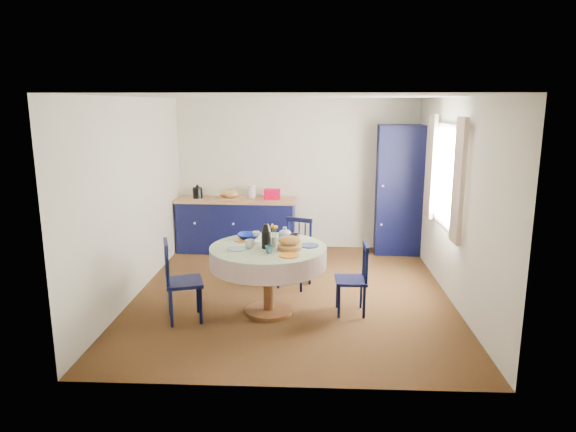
# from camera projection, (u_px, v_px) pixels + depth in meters

# --- Properties ---
(floor) EXTENTS (4.50, 4.50, 0.00)m
(floor) POSITION_uv_depth(u_px,v_px,m) (292.00, 293.00, 6.67)
(floor) COLOR black
(floor) RESTS_ON ground
(ceiling) EXTENTS (4.50, 4.50, 0.00)m
(ceiling) POSITION_uv_depth(u_px,v_px,m) (292.00, 96.00, 6.13)
(ceiling) COLOR white
(ceiling) RESTS_ON wall_back
(wall_back) EXTENTS (4.00, 0.02, 2.50)m
(wall_back) POSITION_uv_depth(u_px,v_px,m) (297.00, 175.00, 8.59)
(wall_back) COLOR white
(wall_back) RESTS_ON floor
(wall_left) EXTENTS (0.02, 4.50, 2.50)m
(wall_left) POSITION_uv_depth(u_px,v_px,m) (134.00, 198.00, 6.49)
(wall_left) COLOR white
(wall_left) RESTS_ON floor
(wall_right) EXTENTS (0.02, 4.50, 2.50)m
(wall_right) POSITION_uv_depth(u_px,v_px,m) (454.00, 200.00, 6.31)
(wall_right) COLOR white
(wall_right) RESTS_ON floor
(window) EXTENTS (0.10, 1.74, 1.45)m
(window) POSITION_uv_depth(u_px,v_px,m) (446.00, 175.00, 6.54)
(window) COLOR white
(window) RESTS_ON wall_right
(kitchen_counter) EXTENTS (1.99, 0.68, 1.12)m
(kitchen_counter) POSITION_uv_depth(u_px,v_px,m) (237.00, 224.00, 8.53)
(kitchen_counter) COLOR black
(kitchen_counter) RESTS_ON floor
(pantry_cabinet) EXTENTS (0.75, 0.56, 2.09)m
(pantry_cabinet) POSITION_uv_depth(u_px,v_px,m) (399.00, 190.00, 8.32)
(pantry_cabinet) COLOR black
(pantry_cabinet) RESTS_ON floor
(dining_table) EXTENTS (1.34, 1.34, 1.09)m
(dining_table) POSITION_uv_depth(u_px,v_px,m) (269.00, 257.00, 5.90)
(dining_table) COLOR #593019
(dining_table) RESTS_ON floor
(chair_left) EXTENTS (0.51, 0.52, 0.94)m
(chair_left) POSITION_uv_depth(u_px,v_px,m) (180.00, 280.00, 5.76)
(chair_left) COLOR black
(chair_left) RESTS_ON floor
(chair_far) EXTENTS (0.52, 0.51, 0.91)m
(chair_far) POSITION_uv_depth(u_px,v_px,m) (295.00, 253.00, 6.87)
(chair_far) COLOR black
(chair_far) RESTS_ON floor
(chair_right) EXTENTS (0.36, 0.38, 0.84)m
(chair_right) POSITION_uv_depth(u_px,v_px,m) (354.00, 278.00, 5.97)
(chair_right) COLOR black
(chair_right) RESTS_ON floor
(mug_a) EXTENTS (0.12, 0.12, 0.10)m
(mug_a) POSITION_uv_depth(u_px,v_px,m) (250.00, 244.00, 5.81)
(mug_a) COLOR silver
(mug_a) RESTS_ON dining_table
(mug_b) EXTENTS (0.09, 0.09, 0.08)m
(mug_b) POSITION_uv_depth(u_px,v_px,m) (269.00, 249.00, 5.61)
(mug_b) COLOR #316972
(mug_b) RESTS_ON dining_table
(mug_c) EXTENTS (0.12, 0.12, 0.10)m
(mug_c) POSITION_uv_depth(u_px,v_px,m) (294.00, 238.00, 6.07)
(mug_c) COLOR black
(mug_c) RESTS_ON dining_table
(mug_d) EXTENTS (0.09, 0.09, 0.09)m
(mug_d) POSITION_uv_depth(u_px,v_px,m) (256.00, 235.00, 6.22)
(mug_d) COLOR silver
(mug_d) RESTS_ON dining_table
(cobalt_bowl) EXTENTS (0.27, 0.27, 0.07)m
(cobalt_bowl) POSITION_uv_depth(u_px,v_px,m) (249.00, 236.00, 6.19)
(cobalt_bowl) COLOR navy
(cobalt_bowl) RESTS_ON dining_table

